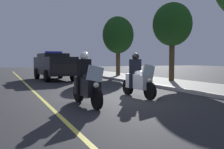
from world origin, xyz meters
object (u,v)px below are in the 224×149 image
Objects in this scene: police_motorcycle_lead_right at (138,79)px; tree_behind_suv at (118,35)px; police_motorcycle_lead_left at (87,84)px; tree_far_back at (172,25)px; police_suv at (54,65)px.

tree_behind_suv reaches higher than police_motorcycle_lead_right.
tree_far_back reaches higher than police_motorcycle_lead_left.
police_suv is 8.63m from tree_far_back.
police_motorcycle_lead_left is 2.52m from police_motorcycle_lead_right.
tree_behind_suv is at bearing -173.15° from tree_far_back.
police_motorcycle_lead_left and police_motorcycle_lead_right have the same top height.
tree_far_back is (-4.55, 5.16, 2.97)m from police_motorcycle_lead_right.
police_motorcycle_lead_right is 0.42× the size of tree_behind_suv.
police_motorcycle_lead_left is 13.84m from tree_behind_suv.
police_suv is at bearing -127.76° from tree_far_back.
tree_behind_suv reaches higher than police_suv.
tree_behind_suv reaches higher than police_motorcycle_lead_left.
police_suv is 0.99× the size of tree_behind_suv.
police_motorcycle_lead_left is 10.48m from police_suv.
tree_far_back is at bearing 6.85° from tree_behind_suv.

